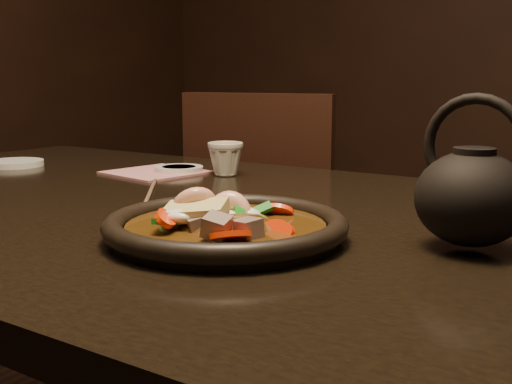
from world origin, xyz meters
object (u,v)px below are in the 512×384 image
Objects in this scene: chair at (274,242)px; teapot at (473,193)px; table at (173,249)px; plate at (226,227)px; tea_cup at (226,158)px.

teapot is (0.72, -0.73, 0.32)m from chair.
table is 5.42× the size of plate.
chair is 1.01m from plate.
chair is at bearing 109.92° from table.
table is 9.29× the size of teapot.
teapot is at bearing 25.16° from plate.
teapot is (0.56, -0.28, 0.03)m from tea_cup.
tea_cup reaches higher than plate.
plate is at bearing -33.75° from table.
chair is 12.75× the size of tea_cup.
plate is (0.47, -0.85, 0.27)m from chair.
tea_cup is 0.63m from teapot.
chair is 0.56m from tea_cup.
chair is 5.23× the size of teapot.
table is 22.62× the size of tea_cup.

